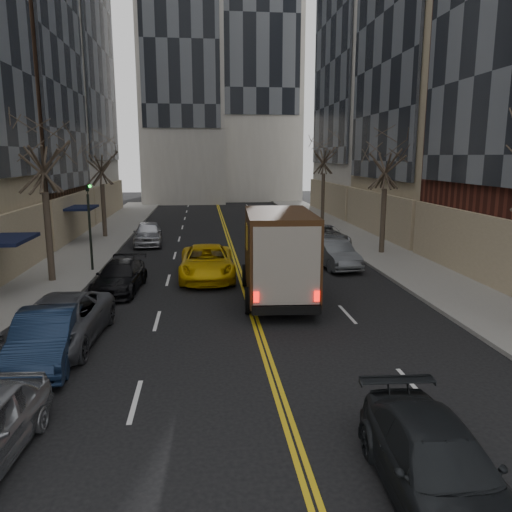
{
  "coord_description": "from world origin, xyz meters",
  "views": [
    {
      "loc": [
        -1.78,
        -3.33,
        5.8
      ],
      "look_at": [
        0.12,
        14.46,
        2.2
      ],
      "focal_mm": 35.0,
      "sensor_mm": 36.0,
      "label": 1
    }
  ],
  "objects_px": {
    "ups_truck": "(278,255)",
    "observer_sedan": "(438,466)",
    "taxi": "(207,262)",
    "pedestrian": "(291,281)"
  },
  "relations": [
    {
      "from": "ups_truck",
      "to": "observer_sedan",
      "type": "bearing_deg",
      "value": -82.89
    },
    {
      "from": "observer_sedan",
      "to": "pedestrian",
      "type": "relative_size",
      "value": 2.57
    },
    {
      "from": "ups_truck",
      "to": "observer_sedan",
      "type": "distance_m",
      "value": 12.48
    },
    {
      "from": "taxi",
      "to": "pedestrian",
      "type": "bearing_deg",
      "value": -54.32
    },
    {
      "from": "ups_truck",
      "to": "taxi",
      "type": "bearing_deg",
      "value": 128.25
    },
    {
      "from": "observer_sedan",
      "to": "taxi",
      "type": "height_order",
      "value": "taxi"
    },
    {
      "from": "pedestrian",
      "to": "ups_truck",
      "type": "bearing_deg",
      "value": 26.67
    },
    {
      "from": "observer_sedan",
      "to": "pedestrian",
      "type": "bearing_deg",
      "value": 94.7
    },
    {
      "from": "observer_sedan",
      "to": "ups_truck",
      "type": "bearing_deg",
      "value": 96.71
    },
    {
      "from": "observer_sedan",
      "to": "taxi",
      "type": "distance_m",
      "value": 16.83
    }
  ]
}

